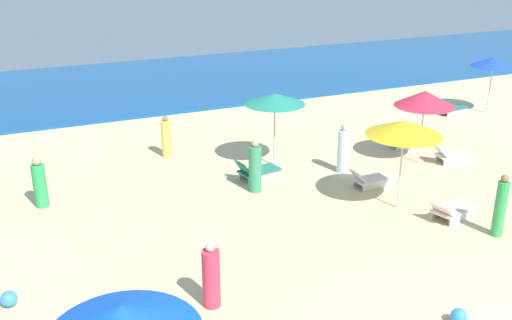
{
  "coord_description": "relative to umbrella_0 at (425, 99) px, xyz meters",
  "views": [
    {
      "loc": [
        -9.23,
        -5.59,
        7.38
      ],
      "look_at": [
        -2.48,
        9.71,
        0.92
      ],
      "focal_mm": 41.4,
      "sensor_mm": 36.0,
      "label": 1
    }
  ],
  "objects": [
    {
      "name": "umbrella_1",
      "position": [
        -2.85,
        -2.67,
        0.14
      ],
      "size": [
        2.12,
        2.12,
        2.62
      ],
      "color": "silver",
      "rests_on": "ground_plane"
    },
    {
      "name": "umbrella_4",
      "position": [
        6.6,
        3.69,
        -0.03
      ],
      "size": [
        1.9,
        1.9,
        2.44
      ],
      "color": "silver",
      "rests_on": "ground_plane"
    },
    {
      "name": "beachgoer_2",
      "position": [
        -12.16,
        1.55,
        -1.56
      ],
      "size": [
        0.53,
        0.53,
        1.52
      ],
      "rotation": [
        0.0,
        0.0,
        0.86
      ],
      "color": "green",
      "rests_on": "ground_plane"
    },
    {
      "name": "umbrella_2",
      "position": [
        -4.65,
        1.77,
        0.06
      ],
      "size": [
        2.0,
        2.0,
        2.5
      ],
      "color": "silver",
      "rests_on": "ground_plane"
    },
    {
      "name": "lounge_chair_4_0",
      "position": [
        5.01,
        4.14,
        -2.0
      ],
      "size": [
        1.56,
        0.75,
        0.75
      ],
      "rotation": [
        0.0,
        0.0,
        1.7
      ],
      "color": "silver",
      "rests_on": "ground_plane"
    },
    {
      "name": "lounge_chair_1_1",
      "position": [
        -2.68,
        -1.09,
        -2.02
      ],
      "size": [
        1.39,
        0.62,
        0.61
      ],
      "rotation": [
        0.0,
        0.0,
        1.59
      ],
      "color": "silver",
      "rests_on": "ground_plane"
    },
    {
      "name": "beachgoer_7",
      "position": [
        -2.86,
        0.31,
        -1.51
      ],
      "size": [
        0.42,
        0.42,
        1.63
      ],
      "rotation": [
        0.0,
        0.0,
        6.17
      ],
      "color": "white",
      "rests_on": "ground_plane"
    },
    {
      "name": "lounge_chair_1_0",
      "position": [
        -1.89,
        -3.83,
        -2.01
      ],
      "size": [
        1.54,
        0.98,
        0.61
      ],
      "rotation": [
        0.0,
        0.0,
        1.81
      ],
      "color": "silver",
      "rests_on": "ground_plane"
    },
    {
      "name": "beachgoer_1",
      "position": [
        -7.74,
        4.04,
        -1.57
      ],
      "size": [
        0.42,
        0.42,
        1.5
      ],
      "rotation": [
        0.0,
        0.0,
        4.92
      ],
      "color": "#F7DB56",
      "rests_on": "ground_plane"
    },
    {
      "name": "beachgoer_6",
      "position": [
        -1.49,
        -5.08,
        -1.46
      ],
      "size": [
        0.41,
        0.41,
        1.7
      ],
      "rotation": [
        0.0,
        0.0,
        5.72
      ],
      "color": "green",
      "rests_on": "ground_plane"
    },
    {
      "name": "umbrella_0",
      "position": [
        0.0,
        0.0,
        0.0
      ],
      "size": [
        1.99,
        1.99,
        2.52
      ],
      "color": "silver",
      "rests_on": "ground_plane"
    },
    {
      "name": "beachgoer_5",
      "position": [
        -9.33,
        -5.0,
        -1.58
      ],
      "size": [
        0.48,
        0.48,
        1.5
      ],
      "rotation": [
        0.0,
        0.0,
        1.89
      ],
      "color": "#E33858",
      "rests_on": "ground_plane"
    },
    {
      "name": "beachgoer_3",
      "position": [
        -6.11,
        0.05,
        -1.5
      ],
      "size": [
        0.4,
        0.4,
        1.65
      ],
      "rotation": [
        0.0,
        0.0,
        1.52
      ],
      "color": "#3B9364",
      "rests_on": "ground_plane"
    },
    {
      "name": "beach_ball_0",
      "position": [
        -5.0,
        -7.61,
        -2.09
      ],
      "size": [
        0.34,
        0.34,
        0.34
      ],
      "primitive_type": "sphere",
      "color": "#3690E4",
      "rests_on": "ground_plane"
    },
    {
      "name": "beach_ball_1",
      "position": [
        -13.26,
        -3.3,
        -2.09
      ],
      "size": [
        0.35,
        0.35,
        0.35
      ],
      "primitive_type": "sphere",
      "color": "#3B8FCE",
      "rests_on": "ground_plane"
    },
    {
      "name": "lounge_chair_0_0",
      "position": [
        1.04,
        -0.47,
        -2.0
      ],
      "size": [
        1.45,
        0.87,
        0.67
      ],
      "rotation": [
        0.0,
        0.0,
        1.36
      ],
      "color": "silver",
      "rests_on": "ground_plane"
    },
    {
      "name": "lounge_chair_0_1",
      "position": [
        0.58,
        1.29,
        -2.0
      ],
      "size": [
        1.6,
        1.13,
        0.66
      ],
      "rotation": [
        0.0,
        0.0,
        1.15
      ],
      "color": "silver",
      "rests_on": "ground_plane"
    },
    {
      "name": "ocean",
      "position": [
        -3.51,
        14.73,
        -2.2
      ],
      "size": [
        60.0,
        11.64,
        0.12
      ],
      "primitive_type": "cube",
      "color": "#154F90",
      "rests_on": "ground_plane"
    },
    {
      "name": "lounge_chair_2_0",
      "position": [
        -5.68,
        0.93,
        -2.0
      ],
      "size": [
        1.52,
        0.85,
        0.7
      ],
      "rotation": [
        0.0,
        0.0,
        1.73
      ],
      "color": "silver",
      "rests_on": "ground_plane"
    }
  ]
}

